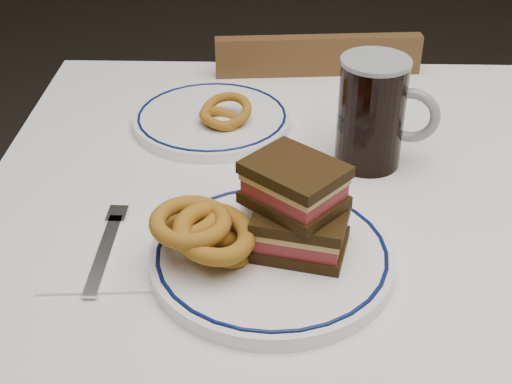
{
  "coord_description": "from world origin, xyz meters",
  "views": [
    {
      "loc": [
        -0.22,
        -0.86,
        1.3
      ],
      "look_at": [
        -0.24,
        -0.16,
        0.84
      ],
      "focal_mm": 50.0,
      "sensor_mm": 36.0,
      "label": 1
    }
  ],
  "objects_px": {
    "reuben_sandwich": "(298,208)",
    "far_plate": "(212,119)",
    "chair_far": "(305,180)",
    "main_plate": "(272,256)",
    "beer_mug": "(374,112)"
  },
  "relations": [
    {
      "from": "reuben_sandwich",
      "to": "far_plate",
      "type": "relative_size",
      "value": 0.54
    },
    {
      "from": "chair_far",
      "to": "far_plate",
      "type": "height_order",
      "value": "chair_far"
    },
    {
      "from": "main_plate",
      "to": "far_plate",
      "type": "height_order",
      "value": "main_plate"
    },
    {
      "from": "chair_far",
      "to": "beer_mug",
      "type": "relative_size",
      "value": 5.02
    },
    {
      "from": "beer_mug",
      "to": "main_plate",
      "type": "bearing_deg",
      "value": -120.32
    },
    {
      "from": "main_plate",
      "to": "reuben_sandwich",
      "type": "distance_m",
      "value": 0.07
    },
    {
      "from": "chair_far",
      "to": "far_plate",
      "type": "xyz_separation_m",
      "value": [
        -0.17,
        -0.31,
        0.31
      ]
    },
    {
      "from": "reuben_sandwich",
      "to": "far_plate",
      "type": "height_order",
      "value": "reuben_sandwich"
    },
    {
      "from": "beer_mug",
      "to": "reuben_sandwich",
      "type": "bearing_deg",
      "value": -116.01
    },
    {
      "from": "beer_mug",
      "to": "far_plate",
      "type": "height_order",
      "value": "beer_mug"
    },
    {
      "from": "main_plate",
      "to": "chair_far",
      "type": "bearing_deg",
      "value": 83.89
    },
    {
      "from": "reuben_sandwich",
      "to": "far_plate",
      "type": "distance_m",
      "value": 0.38
    },
    {
      "from": "reuben_sandwich",
      "to": "beer_mug",
      "type": "distance_m",
      "value": 0.26
    },
    {
      "from": "chair_far",
      "to": "main_plate",
      "type": "xyz_separation_m",
      "value": [
        -0.07,
        -0.67,
        0.31
      ]
    },
    {
      "from": "main_plate",
      "to": "reuben_sandwich",
      "type": "height_order",
      "value": "reuben_sandwich"
    }
  ]
}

